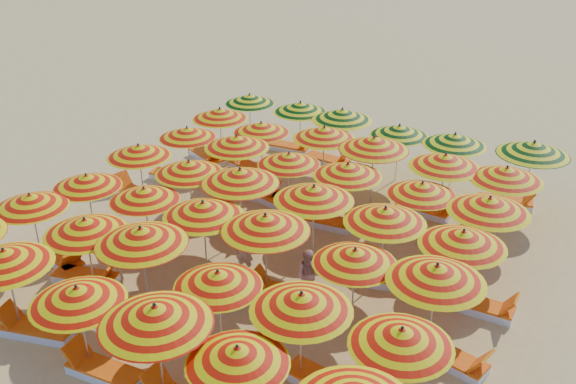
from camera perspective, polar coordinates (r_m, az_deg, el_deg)
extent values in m
plane|color=tan|center=(18.36, -0.82, -5.07)|extent=(120.00, 120.00, 0.00)
cylinder|color=silver|center=(16.05, -23.30, -8.16)|extent=(0.04, 0.04, 2.11)
cone|color=#D26500|center=(15.58, -23.89, -5.37)|extent=(2.69, 2.69, 0.40)
sphere|color=black|center=(15.47, -24.04, -4.64)|extent=(0.07, 0.07, 0.07)
cylinder|color=silver|center=(14.44, -17.74, -11.54)|extent=(0.04, 0.04, 2.00)
cone|color=#D26500|center=(13.94, -18.23, -8.71)|extent=(2.65, 2.65, 0.38)
sphere|color=black|center=(13.82, -18.35, -7.96)|extent=(0.07, 0.07, 0.07)
cylinder|color=silver|center=(13.22, -11.32, -14.02)|extent=(0.04, 0.04, 2.23)
cone|color=#D26500|center=(12.63, -11.71, -10.67)|extent=(2.87, 2.87, 0.42)
sphere|color=black|center=(12.48, -11.81, -9.77)|extent=(0.07, 0.07, 0.07)
cone|color=#D26500|center=(11.94, -4.52, -14.27)|extent=(2.11, 2.11, 0.37)
sphere|color=black|center=(11.80, -4.55, -13.49)|extent=(0.06, 0.06, 0.06)
cylinder|color=silver|center=(18.63, -21.50, -3.09)|extent=(0.04, 0.04, 1.97)
cone|color=#D26500|center=(18.26, -21.93, -0.75)|extent=(2.02, 2.02, 0.38)
sphere|color=black|center=(18.17, -22.05, -0.14)|extent=(0.07, 0.07, 0.07)
cylinder|color=silver|center=(16.78, -17.18, -5.58)|extent=(0.04, 0.04, 2.05)
cone|color=#D26500|center=(16.35, -17.59, -2.92)|extent=(2.08, 2.08, 0.39)
sphere|color=black|center=(16.24, -17.69, -2.23)|extent=(0.07, 0.07, 0.07)
cylinder|color=silver|center=(15.79, -12.60, -6.82)|extent=(0.04, 0.04, 2.20)
cone|color=#D26500|center=(15.30, -12.94, -3.83)|extent=(2.85, 2.85, 0.42)
sphere|color=black|center=(15.18, -13.03, -3.04)|extent=(0.07, 0.07, 0.07)
cylinder|color=silver|center=(14.40, -6.09, -10.48)|extent=(0.04, 0.04, 1.95)
cone|color=#D26500|center=(13.91, -6.25, -7.70)|extent=(2.54, 2.54, 0.37)
sphere|color=black|center=(13.80, -6.29, -6.97)|extent=(0.06, 0.06, 0.06)
cylinder|color=silver|center=(13.46, 1.16, -12.90)|extent=(0.04, 0.04, 2.11)
cone|color=#D26500|center=(12.90, 1.19, -9.75)|extent=(2.19, 2.19, 0.40)
sphere|color=black|center=(12.77, 1.20, -8.92)|extent=(0.07, 0.07, 0.07)
cylinder|color=silver|center=(12.93, 9.74, -15.59)|extent=(0.04, 0.04, 2.01)
cone|color=#D26500|center=(12.37, 10.05, -12.58)|extent=(2.43, 2.43, 0.38)
sphere|color=black|center=(12.24, 10.13, -11.78)|extent=(0.07, 0.07, 0.07)
cylinder|color=silver|center=(19.34, -17.12, -1.31)|extent=(0.04, 0.04, 1.94)
cone|color=#D26500|center=(18.99, -17.46, 0.94)|extent=(2.51, 2.51, 0.37)
sphere|color=black|center=(18.90, -17.54, 1.52)|extent=(0.06, 0.06, 0.06)
cylinder|color=silver|center=(18.22, -12.41, -2.53)|extent=(0.04, 0.04, 1.92)
cone|color=#D26500|center=(17.84, -12.66, -0.19)|extent=(1.96, 1.96, 0.37)
sphere|color=black|center=(17.75, -12.73, 0.42)|extent=(0.06, 0.06, 0.06)
cylinder|color=silver|center=(16.88, -7.38, -4.24)|extent=(0.04, 0.04, 2.09)
cone|color=#D26500|center=(16.44, -7.56, -1.51)|extent=(2.76, 2.76, 0.40)
sphere|color=black|center=(16.34, -7.61, -0.80)|extent=(0.07, 0.07, 0.07)
cylinder|color=silver|center=(15.94, -1.97, -5.76)|extent=(0.04, 0.04, 2.20)
cone|color=#D26500|center=(15.46, -2.02, -2.76)|extent=(2.44, 2.44, 0.42)
sphere|color=black|center=(15.34, -2.03, -1.97)|extent=(0.07, 0.07, 0.07)
cylinder|color=silver|center=(15.11, 5.83, -8.45)|extent=(0.04, 0.04, 1.96)
cone|color=#D26500|center=(14.65, 5.98, -5.71)|extent=(2.48, 2.48, 0.37)
sphere|color=black|center=(14.54, 6.01, -5.00)|extent=(0.07, 0.07, 0.07)
cylinder|color=silver|center=(14.54, 12.70, -10.14)|extent=(0.04, 0.04, 2.16)
cone|color=#D26500|center=(14.02, 13.07, -7.06)|extent=(2.56, 2.56, 0.41)
sphere|color=black|center=(13.89, 13.17, -6.24)|extent=(0.07, 0.07, 0.07)
cylinder|color=silver|center=(20.85, -12.89, 1.37)|extent=(0.04, 0.04, 2.01)
cone|color=#D26500|center=(20.51, -13.13, 3.58)|extent=(2.64, 2.64, 0.38)
sphere|color=black|center=(20.43, -13.19, 4.15)|extent=(0.07, 0.07, 0.07)
cylinder|color=silver|center=(19.37, -8.62, -0.20)|extent=(0.04, 0.04, 2.02)
cone|color=#D26500|center=(19.00, -8.80, 2.16)|extent=(2.21, 2.21, 0.39)
sphere|color=black|center=(18.91, -8.84, 2.78)|extent=(0.07, 0.07, 0.07)
cylinder|color=silver|center=(18.27, -4.18, -1.33)|extent=(0.04, 0.04, 2.22)
cone|color=#D26500|center=(17.85, -4.28, 1.40)|extent=(2.64, 2.64, 0.42)
sphere|color=black|center=(17.74, -4.31, 2.12)|extent=(0.07, 0.07, 0.07)
cylinder|color=silver|center=(17.38, 2.25, -2.89)|extent=(0.04, 0.04, 2.17)
cone|color=#D26500|center=(16.94, 2.31, -0.11)|extent=(2.45, 2.45, 0.41)
sphere|color=black|center=(16.84, 2.32, 0.61)|extent=(0.07, 0.07, 0.07)
cylinder|color=silver|center=(16.61, 8.43, -4.82)|extent=(0.04, 0.04, 2.10)
cone|color=#D26500|center=(16.17, 8.64, -2.05)|extent=(2.78, 2.78, 0.40)
sphere|color=black|center=(16.06, 8.69, -1.33)|extent=(0.07, 0.07, 0.07)
cylinder|color=silver|center=(16.03, 14.92, -6.80)|extent=(0.04, 0.04, 2.08)
cone|color=#D26500|center=(15.57, 15.30, -4.01)|extent=(2.35, 2.35, 0.40)
sphere|color=black|center=(15.46, 15.40, -3.27)|extent=(0.07, 0.07, 0.07)
cylinder|color=silver|center=(22.22, -8.80, 3.23)|extent=(0.04, 0.04, 1.93)
cone|color=#D26500|center=(21.91, -8.95, 5.23)|extent=(2.30, 2.30, 0.37)
sphere|color=black|center=(21.84, -8.98, 5.75)|extent=(0.06, 0.06, 0.06)
cylinder|color=silver|center=(20.90, -4.50, 2.17)|extent=(0.04, 0.04, 2.08)
cone|color=#D26500|center=(20.55, -4.59, 4.47)|extent=(2.67, 2.67, 0.40)
sphere|color=black|center=(20.47, -4.62, 5.06)|extent=(0.07, 0.07, 0.07)
cylinder|color=silver|center=(19.89, 0.08, 0.73)|extent=(0.04, 0.04, 1.94)
cone|color=#D26500|center=(19.54, 0.08, 2.96)|extent=(1.97, 1.97, 0.37)
sphere|color=black|center=(19.46, 0.09, 3.53)|extent=(0.06, 0.06, 0.06)
cylinder|color=silver|center=(19.05, 5.23, -0.45)|extent=(0.04, 0.04, 2.04)
cone|color=#D26500|center=(18.67, 5.34, 1.97)|extent=(2.60, 2.60, 0.39)
sphere|color=black|center=(18.58, 5.37, 2.60)|extent=(0.07, 0.07, 0.07)
cylinder|color=silver|center=(18.45, 11.60, -2.05)|extent=(0.04, 0.04, 1.93)
cone|color=#D26500|center=(18.08, 11.83, 0.27)|extent=(2.41, 2.41, 0.37)
sphere|color=black|center=(17.99, 11.89, 0.88)|extent=(0.06, 0.06, 0.06)
cylinder|color=silver|center=(17.63, 17.06, -3.77)|extent=(0.04, 0.04, 2.14)
cone|color=#D26500|center=(17.20, 17.46, -1.10)|extent=(2.41, 2.41, 0.41)
sphere|color=black|center=(17.10, 17.56, -0.40)|extent=(0.07, 0.07, 0.07)
cylinder|color=silver|center=(23.63, -5.98, 4.94)|extent=(0.04, 0.04, 2.02)
cone|color=#D26500|center=(23.33, -6.08, 6.94)|extent=(2.52, 2.52, 0.38)
sphere|color=black|center=(23.25, -6.10, 7.45)|extent=(0.07, 0.07, 0.07)
cylinder|color=silver|center=(22.42, -2.36, 3.74)|extent=(0.04, 0.04, 1.93)
cone|color=#D26500|center=(22.11, -2.40, 5.74)|extent=(2.48, 2.48, 0.37)
sphere|color=black|center=(22.04, -2.41, 6.26)|extent=(0.06, 0.06, 0.06)
cylinder|color=silver|center=(21.59, 3.17, 3.03)|extent=(0.04, 0.04, 2.09)
cone|color=#D26500|center=(21.24, 3.23, 5.28)|extent=(2.74, 2.74, 0.40)
sphere|color=black|center=(21.16, 3.25, 5.86)|extent=(0.07, 0.07, 0.07)
cylinder|color=silver|center=(20.56, 7.50, 1.81)|extent=(0.04, 0.04, 2.22)
cone|color=#D26500|center=(20.19, 7.66, 4.29)|extent=(2.66, 2.66, 0.42)
sphere|color=black|center=(20.10, 7.70, 4.94)|extent=(0.07, 0.07, 0.07)
cylinder|color=silver|center=(19.91, 13.52, 0.28)|extent=(0.04, 0.04, 2.14)
cone|color=#D26500|center=(19.53, 13.80, 2.72)|extent=(2.68, 2.68, 0.41)
sphere|color=black|center=(19.44, 13.87, 3.35)|extent=(0.07, 0.07, 0.07)
cylinder|color=silver|center=(19.62, 18.46, -0.86)|extent=(0.04, 0.04, 2.10)
cone|color=#D26500|center=(19.24, 18.84, 1.55)|extent=(2.78, 2.78, 0.40)
sphere|color=black|center=(19.15, 18.94, 2.17)|extent=(0.07, 0.07, 0.07)
cylinder|color=silver|center=(25.37, -3.38, 6.46)|extent=(0.04, 0.04, 1.93)
cone|color=#777A03|center=(25.10, -3.43, 8.25)|extent=(2.45, 2.45, 0.37)
sphere|color=black|center=(25.04, -3.44, 8.71)|extent=(0.06, 0.06, 0.06)
cylinder|color=silver|center=(24.19, 1.09, 5.60)|extent=(0.04, 0.04, 2.01)
cone|color=#777A03|center=(23.90, 1.11, 7.55)|extent=(2.50, 2.50, 0.38)
sphere|color=black|center=(23.83, 1.11, 8.05)|extent=(0.07, 0.07, 0.07)
cylinder|color=silver|center=(23.10, 4.76, 4.67)|extent=(0.04, 0.04, 2.16)
cone|color=#777A03|center=(22.77, 4.84, 6.86)|extent=(2.50, 2.50, 0.41)
sphere|color=black|center=(22.70, 4.87, 7.42)|extent=(0.07, 0.07, 0.07)
cylinder|color=silver|center=(22.34, 9.70, 3.35)|extent=(0.04, 0.04, 1.98)
cone|color=#777A03|center=(22.03, 9.86, 5.41)|extent=(2.42, 2.42, 0.38)
sphere|color=black|center=(21.95, 9.91, 5.93)|extent=(0.07, 0.07, 0.07)
cylinder|color=silver|center=(21.75, 14.35, 2.35)|extent=(0.04, 0.04, 2.06)
cone|color=#777A03|center=(21.41, 14.61, 4.54)|extent=(2.37, 2.37, 0.39)
sphere|color=black|center=(21.33, 14.68, 5.10)|extent=(0.07, 0.07, 0.07)
cylinder|color=silver|center=(21.40, 20.59, 1.28)|extent=(0.04, 0.04, 2.22)
cone|color=#777A03|center=(21.04, 20.99, 3.65)|extent=(2.77, 2.77, 0.42)
sphere|color=black|center=(20.96, 21.10, 4.26)|extent=(0.07, 0.07, 0.07)
cube|color=white|center=(16.22, -21.29, -11.49)|extent=(1.80, 1.05, 0.20)
cube|color=#EA5A0A|center=(16.15, -21.37, -11.12)|extent=(1.80, 1.05, 0.06)
cube|color=#EA5A0A|center=(16.41, -23.53, -9.97)|extent=(0.52, 0.66, 0.48)
cube|color=white|center=(14.63, -15.91, -15.24)|extent=(1.75, 0.77, 0.20)
cube|color=#EA5A0A|center=(14.54, -15.98, -14.86)|extent=(1.75, 0.77, 0.06)
cube|color=#EA5A0A|center=(14.80, -18.22, -13.28)|extent=(0.43, 0.62, 0.48)
cube|color=#EA5A0A|center=(13.72, -11.64, -15.98)|extent=(0.38, 0.59, 0.48)
cube|color=white|center=(18.77, -19.52, -5.66)|extent=(1.79, 0.98, 0.20)
cube|color=#EA5A0A|center=(18.71, -19.58, -5.32)|extent=(1.79, 0.98, 0.06)
cube|color=#EA5A0A|center=(18.04, -18.69, -5.59)|extent=(0.50, 0.65, 0.48)
cube|color=white|center=(17.74, -17.55, -7.33)|extent=(1.80, 1.05, 0.20)
cube|color=#EA5A0A|center=(17.67, -17.60, -6.98)|extent=(1.80, 1.05, 0.06)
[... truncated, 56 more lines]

